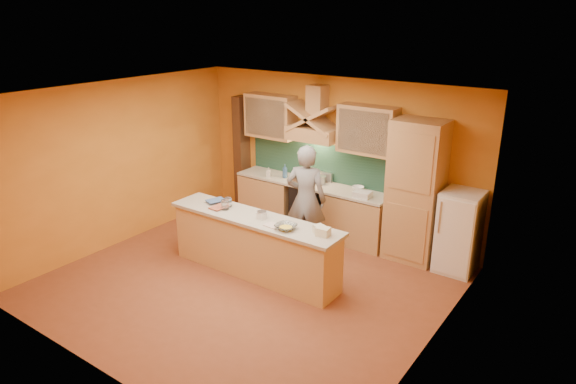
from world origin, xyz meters
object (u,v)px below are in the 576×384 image
Objects in this scene: fridge at (459,232)px; mixing_bowl at (286,227)px; kitchen_scale at (262,216)px; stove at (311,207)px; person at (306,200)px.

fridge reaches higher than mixing_bowl.
fridge reaches higher than kitchen_scale.
stove is 0.49× the size of person.
kitchen_scale is at bearing 69.24° from person.
fridge is 0.70× the size of person.
stove is 3.07× the size of mixing_bowl.
kitchen_scale is at bearing -79.70° from stove.
stove is at bearing -80.85° from person.
kitchen_scale is (-0.06, -1.11, 0.07)m from person.
fridge is (2.70, 0.00, 0.20)m from stove.
stove is 0.69× the size of fridge.
kitchen_scale is (0.34, -1.89, 0.54)m from stove.
person is at bearing -62.95° from stove.
kitchen_scale is at bearing 167.44° from mixing_bowl.
fridge is 3.04m from kitchen_scale.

